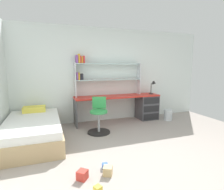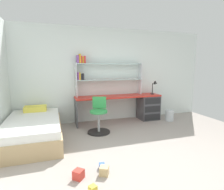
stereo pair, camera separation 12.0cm
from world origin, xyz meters
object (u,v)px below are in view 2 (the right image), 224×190
(desk_lamp, at_px, (155,85))
(bed_platform, at_px, (33,129))
(toy_block_red_0, at_px, (79,174))
(swivel_chair, at_px, (99,119))
(waste_bin, at_px, (169,115))
(toy_block_natural_3, at_px, (104,171))
(toy_block_blue_2, at_px, (102,166))
(toy_block_yellow_1, at_px, (93,189))
(bookshelf_hutch, at_px, (101,72))
(desk, at_px, (140,105))

(desk_lamp, distance_m, bed_platform, 3.36)
(desk_lamp, bearing_deg, toy_block_red_0, -137.93)
(swivel_chair, relative_size, waste_bin, 2.67)
(swivel_chair, relative_size, toy_block_natural_3, 6.60)
(waste_bin, distance_m, toy_block_blue_2, 3.04)
(toy_block_blue_2, bearing_deg, toy_block_yellow_1, -116.84)
(bookshelf_hutch, bearing_deg, bed_platform, -153.42)
(toy_block_red_0, height_order, toy_block_yellow_1, toy_block_red_0)
(bookshelf_hutch, height_order, waste_bin, bookshelf_hutch)
(desk, relative_size, swivel_chair, 2.90)
(toy_block_blue_2, xyz_separation_m, toy_block_natural_3, (-0.01, -0.17, 0.02))
(desk_lamp, distance_m, toy_block_yellow_1, 3.64)
(desk_lamp, bearing_deg, bookshelf_hutch, 172.80)
(waste_bin, bearing_deg, desk, 154.37)
(toy_block_yellow_1, relative_size, toy_block_natural_3, 0.67)
(toy_block_natural_3, bearing_deg, waste_bin, 38.70)
(waste_bin, distance_m, toy_block_red_0, 3.43)
(desk, distance_m, swivel_chair, 1.52)
(swivel_chair, distance_m, toy_block_natural_3, 1.74)
(desk, xyz_separation_m, toy_block_natural_3, (-1.71, -2.33, -0.36))
(desk, distance_m, desk_lamp, 0.72)
(desk, bearing_deg, bed_platform, -165.98)
(toy_block_red_0, bearing_deg, desk, 48.22)
(toy_block_blue_2, bearing_deg, waste_bin, 36.38)
(waste_bin, bearing_deg, toy_block_natural_3, -141.30)
(swivel_chair, relative_size, toy_block_yellow_1, 9.81)
(desk_lamp, relative_size, swivel_chair, 0.47)
(swivel_chair, bearing_deg, desk_lamp, 18.34)
(swivel_chair, distance_m, toy_block_red_0, 1.82)
(bed_platform, height_order, toy_block_yellow_1, bed_platform)
(toy_block_yellow_1, xyz_separation_m, toy_block_blue_2, (0.24, 0.47, -0.00))
(toy_block_blue_2, bearing_deg, desk_lamp, 44.67)
(waste_bin, height_order, toy_block_red_0, waste_bin)
(bookshelf_hutch, distance_m, swivel_chair, 1.34)
(bookshelf_hutch, bearing_deg, swivel_chair, -109.07)
(desk_lamp, bearing_deg, waste_bin, -45.36)
(bed_platform, height_order, toy_block_blue_2, bed_platform)
(bookshelf_hutch, height_order, toy_block_yellow_1, bookshelf_hutch)
(desk_lamp, distance_m, swivel_chair, 2.02)
(toy_block_red_0, bearing_deg, toy_block_blue_2, 21.70)
(desk_lamp, height_order, toy_block_red_0, desk_lamp)
(desk_lamp, bearing_deg, desk, 173.82)
(desk, bearing_deg, toy_block_red_0, -131.78)
(waste_bin, bearing_deg, desk_lamp, 134.64)
(toy_block_natural_3, bearing_deg, bed_platform, 122.88)
(waste_bin, relative_size, toy_block_red_0, 2.43)
(bed_platform, height_order, toy_block_natural_3, bed_platform)
(swivel_chair, distance_m, toy_block_yellow_1, 2.08)
(desk, height_order, swivel_chair, swivel_chair)
(toy_block_natural_3, bearing_deg, toy_block_blue_2, 86.45)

